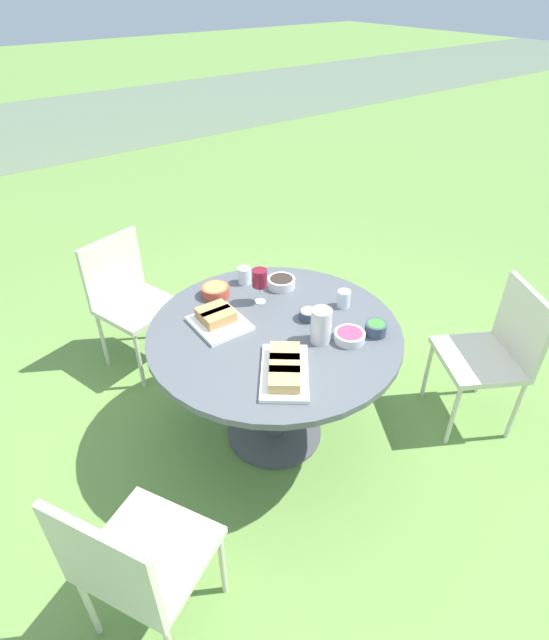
{
  "coord_description": "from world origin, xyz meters",
  "views": [
    {
      "loc": [
        -1.23,
        -1.63,
        2.27
      ],
      "look_at": [
        0.0,
        0.0,
        0.82
      ],
      "focal_mm": 28.0,
      "sensor_mm": 36.0,
      "label": 1
    }
  ],
  "objects_px": {
    "water_pitcher": "(321,326)",
    "wine_glass": "(260,279)",
    "dining_table": "(275,348)",
    "chair_near_left": "(128,294)",
    "chair_far_back": "(495,348)",
    "chair_near_right": "(133,561)"
  },
  "relations": [
    {
      "from": "dining_table",
      "to": "wine_glass",
      "type": "xyz_separation_m",
      "value": [
        0.09,
        0.25,
        0.26
      ]
    },
    {
      "from": "chair_near_left",
      "to": "water_pitcher",
      "type": "xyz_separation_m",
      "value": [
        0.46,
        -1.36,
        0.33
      ]
    },
    {
      "from": "chair_near_right",
      "to": "chair_near_left",
      "type": "bearing_deg",
      "value": 66.91
    },
    {
      "from": "chair_far_back",
      "to": "wine_glass",
      "type": "bearing_deg",
      "value": 138.11
    },
    {
      "from": "dining_table",
      "to": "water_pitcher",
      "type": "relative_size",
      "value": 7.16
    },
    {
      "from": "water_pitcher",
      "to": "wine_glass",
      "type": "relative_size",
      "value": 0.91
    },
    {
      "from": "dining_table",
      "to": "chair_near_left",
      "type": "relative_size",
      "value": 1.46
    },
    {
      "from": "chair_near_left",
      "to": "chair_far_back",
      "type": "height_order",
      "value": "same"
    },
    {
      "from": "chair_near_right",
      "to": "chair_far_back",
      "type": "xyz_separation_m",
      "value": [
        2.14,
        -0.08,
        0.0
      ]
    },
    {
      "from": "dining_table",
      "to": "chair_near_right",
      "type": "distance_m",
      "value": 1.2
    },
    {
      "from": "chair_near_right",
      "to": "wine_glass",
      "type": "distance_m",
      "value": 1.46
    },
    {
      "from": "chair_far_back",
      "to": "wine_glass",
      "type": "height_order",
      "value": "wine_glass"
    },
    {
      "from": "chair_near_left",
      "to": "water_pitcher",
      "type": "relative_size",
      "value": 4.9
    },
    {
      "from": "chair_far_back",
      "to": "water_pitcher",
      "type": "height_order",
      "value": "water_pitcher"
    },
    {
      "from": "dining_table",
      "to": "chair_near_right",
      "type": "bearing_deg",
      "value": -152.34
    },
    {
      "from": "chair_far_back",
      "to": "wine_glass",
      "type": "relative_size",
      "value": 4.43
    },
    {
      "from": "water_pitcher",
      "to": "chair_far_back",
      "type": "bearing_deg",
      "value": -23.89
    },
    {
      "from": "chair_near_left",
      "to": "wine_glass",
      "type": "xyz_separation_m",
      "value": [
        0.42,
        -0.89,
        0.38
      ]
    },
    {
      "from": "water_pitcher",
      "to": "chair_near_left",
      "type": "bearing_deg",
      "value": 108.63
    },
    {
      "from": "dining_table",
      "to": "water_pitcher",
      "type": "bearing_deg",
      "value": -59.1
    },
    {
      "from": "dining_table",
      "to": "chair_near_left",
      "type": "xyz_separation_m",
      "value": [
        -0.33,
        1.15,
        -0.12
      ]
    },
    {
      "from": "dining_table",
      "to": "chair_far_back",
      "type": "relative_size",
      "value": 1.46
    }
  ]
}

